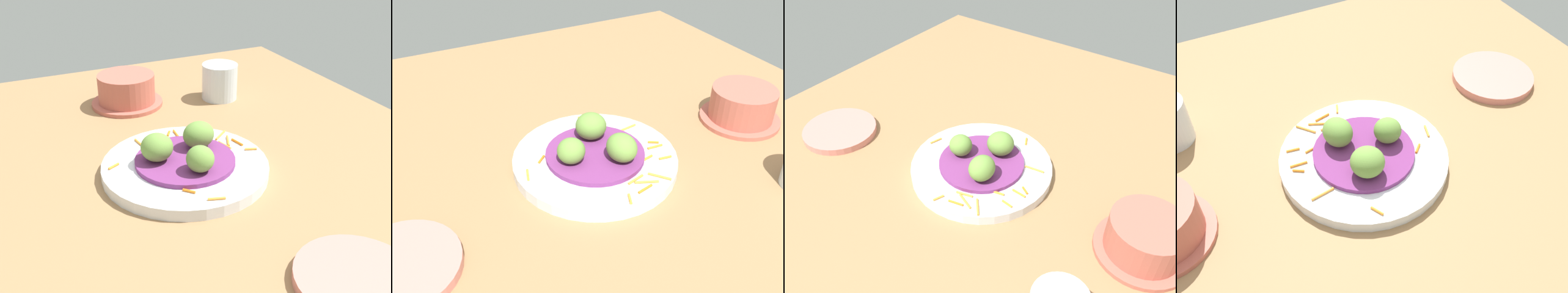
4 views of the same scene
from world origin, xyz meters
TOP-DOWN VIEW (x-y plane):
  - table_surface at (0.00, 0.00)cm, footprint 110.00×110.00cm
  - main_plate at (-1.47, -5.60)cm, footprint 26.87×26.87cm
  - cabbage_bed at (-1.47, -5.60)cm, footprint 16.17×16.17cm
  - carrot_garnish at (2.15, -9.60)cm, footprint 23.60×24.66cm
  - guac_scoop_left at (-6.00, -6.12)cm, footprint 5.03×4.93cm
  - guac_scoop_center at (1.24, -9.26)cm, footprint 5.10×5.78cm
  - guac_scoop_right at (0.34, -1.42)cm, footprint 6.65×6.61cm
  - side_plate_small at (-33.43, -13.45)cm, footprint 15.38×15.38cm

SIDE VIEW (x-z plane):
  - table_surface at x=0.00cm, z-range 0.00..2.00cm
  - side_plate_small at x=-33.43cm, z-range 2.00..3.46cm
  - main_plate at x=-1.47cm, z-range 2.00..3.91cm
  - carrot_garnish at x=2.15cm, z-range 3.91..4.31cm
  - cabbage_bed at x=-1.47cm, z-range 3.91..4.70cm
  - guac_scoop_left at x=-6.00cm, z-range 4.70..8.83cm
  - guac_scoop_right at x=0.34cm, z-range 4.70..9.17cm
  - guac_scoop_center at x=1.24cm, z-range 4.70..9.19cm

